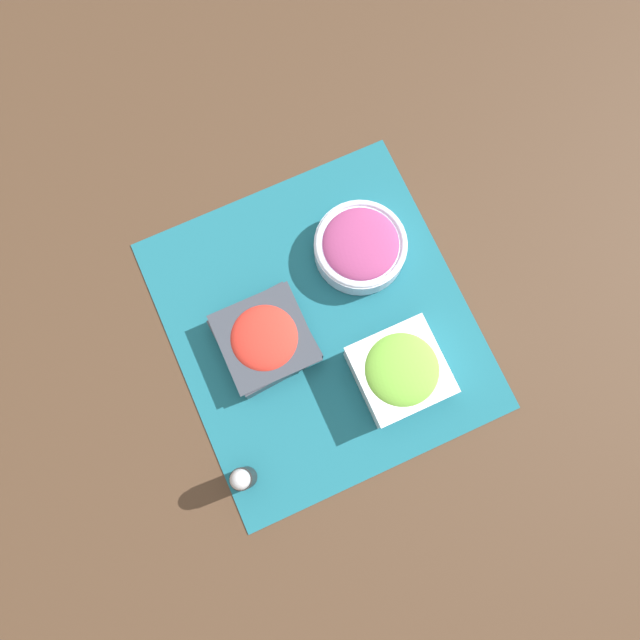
# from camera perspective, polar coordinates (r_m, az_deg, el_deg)

# --- Properties ---
(ground_plane) EXTENTS (3.00, 3.00, 0.00)m
(ground_plane) POSITION_cam_1_polar(r_m,az_deg,el_deg) (1.02, 0.00, -0.40)
(ground_plane) COLOR #422D1E
(placemat) EXTENTS (0.51, 0.47, 0.00)m
(placemat) POSITION_cam_1_polar(r_m,az_deg,el_deg) (1.02, 0.00, -0.37)
(placemat) COLOR #195B6B
(placemat) RESTS_ON ground_plane
(lettuce_bowl) EXTENTS (0.13, 0.13, 0.08)m
(lettuce_bowl) POSITION_cam_1_polar(r_m,az_deg,el_deg) (0.97, 7.34, -4.69)
(lettuce_bowl) COLOR white
(lettuce_bowl) RESTS_ON placemat
(tomato_bowl) EXTENTS (0.15, 0.15, 0.05)m
(tomato_bowl) POSITION_cam_1_polar(r_m,az_deg,el_deg) (0.99, -5.05, -1.78)
(tomato_bowl) COLOR #333842
(tomato_bowl) RESTS_ON placemat
(onion_bowl) EXTENTS (0.15, 0.15, 0.06)m
(onion_bowl) POSITION_cam_1_polar(r_m,az_deg,el_deg) (1.02, 3.71, 6.74)
(onion_bowl) COLOR silver
(onion_bowl) RESTS_ON placemat
(pepper_shaker) EXTENTS (0.03, 0.03, 0.10)m
(pepper_shaker) POSITION_cam_1_polar(r_m,az_deg,el_deg) (0.96, -7.06, -14.19)
(pepper_shaker) COLOR black
(pepper_shaker) RESTS_ON placemat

